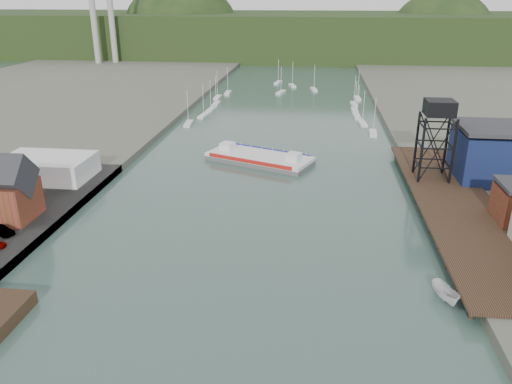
# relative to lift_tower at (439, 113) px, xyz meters

# --- Properties ---
(ground) EXTENTS (600.00, 600.00, 0.00)m
(ground) POSITION_rel_lift_tower_xyz_m (-35.00, -58.00, -15.65)
(ground) COLOR #324E47
(ground) RESTS_ON ground
(east_pier) EXTENTS (14.00, 70.00, 2.45)m
(east_pier) POSITION_rel_lift_tower_xyz_m (2.00, -13.00, -13.75)
(east_pier) COLOR black
(east_pier) RESTS_ON ground
(white_shed) EXTENTS (18.00, 12.00, 4.50)m
(white_shed) POSITION_rel_lift_tower_xyz_m (-79.00, -8.00, -11.80)
(white_shed) COLOR silver
(white_shed) RESTS_ON west_quay
(lift_tower) EXTENTS (6.50, 6.50, 16.00)m
(lift_tower) POSITION_rel_lift_tower_xyz_m (0.00, 0.00, 0.00)
(lift_tower) COLOR black
(lift_tower) RESTS_ON east_pier
(blue_shed) EXTENTS (20.50, 14.50, 11.30)m
(blue_shed) POSITION_rel_lift_tower_xyz_m (15.00, 2.00, -8.59)
(blue_shed) COLOR #0D1439
(blue_shed) RESTS_ON east_land
(marina_sailboats) EXTENTS (57.71, 92.65, 0.90)m
(marina_sailboats) POSITION_rel_lift_tower_xyz_m (-34.92, 80.46, -15.30)
(marina_sailboats) COLOR silver
(marina_sailboats) RESTS_ON ground
(smokestacks) EXTENTS (11.20, 8.20, 60.00)m
(smokestacks) POSITION_rel_lift_tower_xyz_m (-141.00, 174.50, 14.35)
(smokestacks) COLOR #9A9A95
(smokestacks) RESTS_ON ground
(distant_hills) EXTENTS (500.00, 120.00, 80.00)m
(distant_hills) POSITION_rel_lift_tower_xyz_m (-38.98, 243.35, -5.27)
(distant_hills) COLOR black
(distant_hills) RESTS_ON ground
(chain_ferry) EXTENTS (26.72, 18.65, 3.57)m
(chain_ferry) POSITION_rel_lift_tower_xyz_m (-36.88, 12.33, -14.62)
(chain_ferry) COLOR #555558
(chain_ferry) RESTS_ON ground
(motorboat) EXTENTS (3.65, 5.84, 2.11)m
(motorboat) POSITION_rel_lift_tower_xyz_m (-6.35, -42.38, -14.59)
(motorboat) COLOR silver
(motorboat) RESTS_ON ground
(car_west_b) EXTENTS (4.86, 2.86, 1.51)m
(car_west_b) POSITION_rel_lift_tower_xyz_m (-73.02, -34.33, -13.29)
(car_west_b) COLOR #999999
(car_west_b) RESTS_ON west_quay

